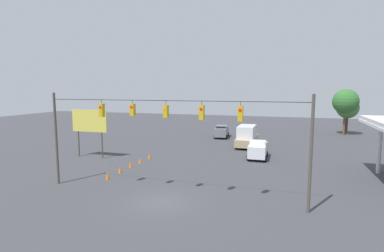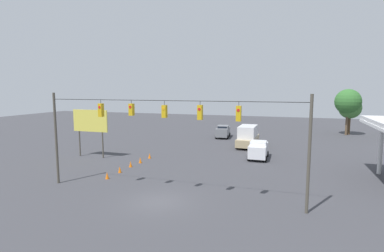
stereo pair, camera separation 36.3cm
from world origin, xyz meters
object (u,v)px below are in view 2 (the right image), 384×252
Objects in this scene: traffic_cone_third at (131,164)px; tree_horizon_right at (348,102)px; traffic_cone_second at (120,169)px; traffic_cone_fifth at (150,156)px; tree_horizon_left at (350,108)px; box_truck_tan_oncoming_deep at (248,136)px; overhead_signal_span at (165,128)px; roadside_billboard at (90,123)px; sedan_white_oncoming_far at (258,149)px; sedan_grey_withflow_deep at (223,131)px; traffic_cone_fourth at (140,160)px; traffic_cone_nearest at (107,175)px.

tree_horizon_right reaches higher than traffic_cone_third.
tree_horizon_right is (-24.40, -32.79, 5.42)m from traffic_cone_second.
tree_horizon_left is (-24.84, -27.30, 4.32)m from traffic_cone_fifth.
tree_horizon_right reaches higher than box_truck_tan_oncoming_deep.
overhead_signal_span is at bearing 81.72° from box_truck_tan_oncoming_deep.
traffic_cone_fifth is 7.86m from roadside_billboard.
sedan_white_oncoming_far is 6.88× the size of traffic_cone_fifth.
sedan_white_oncoming_far is 26.39m from tree_horizon_right.
box_truck_tan_oncoming_deep is at bearing -143.64° from roadside_billboard.
overhead_signal_span is 10.48m from traffic_cone_third.
sedan_grey_withflow_deep is 21.89m from traffic_cone_third.
roadside_billboard is 0.70× the size of tree_horizon_right.
box_truck_tan_oncoming_deep is 7.18m from sedan_white_oncoming_far.
box_truck_tan_oncoming_deep is 22.06m from tree_horizon_right.
tree_horizon_right is at bearing 55.06° from tree_horizon_left.
traffic_cone_third is at bearing -44.24° from overhead_signal_span.
roadside_billboard reaches higher than sedan_grey_withflow_deep.
tree_horizon_right is at bearing -138.02° from roadside_billboard.
traffic_cone_second is 1.00× the size of traffic_cone_fourth.
traffic_cone_fourth is (-0.08, -3.94, 0.00)m from traffic_cone_second.
traffic_cone_nearest is 8.30m from traffic_cone_fifth.
traffic_cone_second is (6.63, -4.39, -4.75)m from overhead_signal_span.
box_truck_tan_oncoming_deep is 10.83× the size of traffic_cone_third.
tree_horizon_right reaches higher than sedan_white_oncoming_far.
sedan_grey_withflow_deep is at bearing -105.33° from traffic_cone_fifth.
roadside_billboard is 41.93m from tree_horizon_right.
sedan_grey_withflow_deep is 0.59× the size of tree_horizon_right.
tree_horizon_right reaches higher than traffic_cone_second.
overhead_signal_span is 3.59× the size of roadside_billboard.
sedan_white_oncoming_far is at bearing 117.79° from sedan_grey_withflow_deep.
traffic_cone_fourth is (6.55, -8.33, -4.75)m from overhead_signal_span.
traffic_cone_nearest is at bearing 89.73° from traffic_cone_fifth.
sedan_white_oncoming_far is at bearing -161.98° from traffic_cone_fifth.
sedan_white_oncoming_far is at bearing -109.91° from overhead_signal_span.
traffic_cone_nearest is 1.00× the size of traffic_cone_fifth.
box_truck_tan_oncoming_deep is 19.52m from traffic_cone_second.
sedan_white_oncoming_far is at bearing -146.39° from traffic_cone_third.
traffic_cone_fourth is (9.65, 12.95, -1.12)m from box_truck_tan_oncoming_deep.
roadside_billboard is at bearing -21.60° from traffic_cone_third.
roadside_billboard is at bearing 41.98° from tree_horizon_right.
box_truck_tan_oncoming_deep reaches higher than traffic_cone_second.
traffic_cone_third is 1.00× the size of traffic_cone_fourth.
sedan_grey_withflow_deep reaches higher than traffic_cone_nearest.
tree_horizon_right is (-24.46, -30.67, 5.42)m from traffic_cone_third.
tree_horizon_left is (-13.04, -23.46, 3.58)m from sedan_white_oncoming_far.
overhead_signal_span is 11.61m from traffic_cone_fourth.
sedan_grey_withflow_deep is 22.16m from roadside_billboard.
traffic_cone_third is 0.08× the size of tree_horizon_right.
traffic_cone_fourth is 0.11× the size of roadside_billboard.
tree_horizon_left is at bearing -128.50° from traffic_cone_third.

